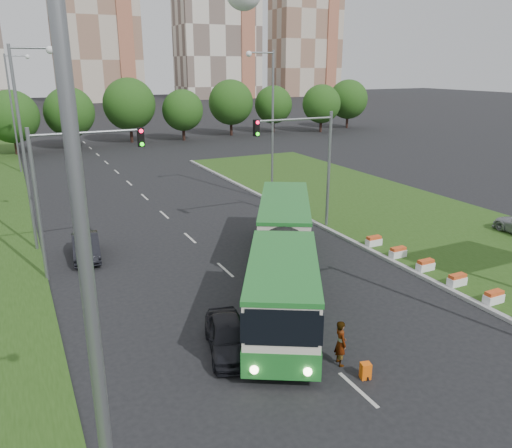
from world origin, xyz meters
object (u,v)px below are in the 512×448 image
pedestrian (341,343)px  traffic_mast_median (309,153)px  traffic_mast_left (68,178)px  car_left_near (228,336)px  articulated_bus (275,252)px  shopping_trolley (365,371)px  car_left_far (86,247)px

pedestrian → traffic_mast_median: bearing=-16.4°
traffic_mast_left → car_left_near: (4.27, -10.72, -4.67)m
car_left_near → traffic_mast_median: bearing=61.6°
pedestrian → car_left_near: bearing=63.1°
traffic_mast_median → pedestrian: size_ratio=4.42×
traffic_mast_left → articulated_bus: size_ratio=0.45×
articulated_bus → shopping_trolley: (-0.93, -8.64, -1.50)m
traffic_mast_left → pedestrian: (7.72, -13.40, -4.44)m
traffic_mast_median → traffic_mast_left: same height
traffic_mast_median → articulated_bus: (-6.20, -6.93, -3.54)m
car_left_near → pedestrian: 4.38m
car_left_near → shopping_trolley: size_ratio=6.51×
car_left_far → articulated_bus: bearing=-39.2°
articulated_bus → pedestrian: size_ratio=9.91×
car_left_far → shopping_trolley: (7.28, -16.88, -0.40)m
traffic_mast_median → pedestrian: bearing=-117.3°
articulated_bus → pedestrian: articulated_bus is taller
traffic_mast_median → shopping_trolley: (-7.13, -15.57, -5.04)m
traffic_mast_median → shopping_trolley: traffic_mast_median is taller
traffic_mast_left → shopping_trolley: (8.02, -14.57, -5.04)m
shopping_trolley → traffic_mast_left: bearing=133.1°
traffic_mast_median → pedestrian: 16.80m
articulated_bus → pedestrian: 7.62m
traffic_mast_median → articulated_bus: 9.95m
traffic_mast_left → articulated_bus: bearing=-33.5°
car_left_far → pedestrian: size_ratio=2.35×
traffic_mast_median → pedestrian: (-7.44, -14.40, -4.44)m
pedestrian → shopping_trolley: size_ratio=2.94×
car_left_far → traffic_mast_left: bearing=-101.9°
car_left_far → pedestrian: 17.19m
traffic_mast_left → shopping_trolley: 17.38m
articulated_bus → pedestrian: bearing=-69.6°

